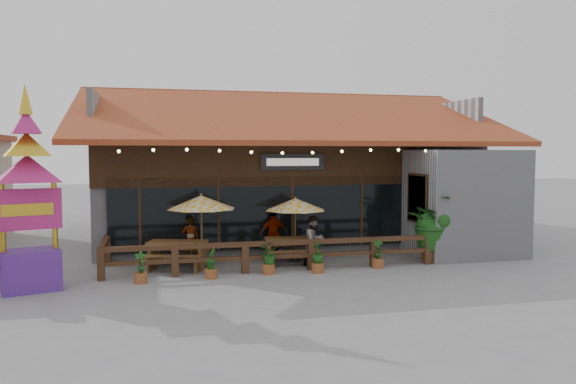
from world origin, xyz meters
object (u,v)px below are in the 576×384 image
object	(u,v)px
picnic_table_left	(178,250)
picnic_table_right	(291,246)
umbrella_left	(201,203)
tropical_plant	(431,224)
thai_sign_tower	(28,174)
umbrella_right	(295,205)

from	to	relation	value
picnic_table_left	picnic_table_right	bearing A→B (deg)	0.89
picnic_table_left	picnic_table_right	xyz separation A→B (m)	(3.57, 0.06, -0.02)
umbrella_left	picnic_table_right	size ratio (longest dim) A/B	1.39
tropical_plant	umbrella_left	bearing A→B (deg)	172.32
umbrella_left	picnic_table_right	world-z (taller)	umbrella_left
thai_sign_tower	tropical_plant	bearing A→B (deg)	4.86
tropical_plant	thai_sign_tower	bearing A→B (deg)	-175.14
picnic_table_left	thai_sign_tower	distance (m)	4.84
picnic_table_right	thai_sign_tower	distance (m)	7.96
umbrella_left	picnic_table_right	xyz separation A→B (m)	(2.83, -0.07, -1.44)
umbrella_left	picnic_table_left	bearing A→B (deg)	-170.68
thai_sign_tower	umbrella_left	bearing A→B (deg)	23.63
thai_sign_tower	picnic_table_left	bearing A→B (deg)	26.16
picnic_table_left	thai_sign_tower	size ratio (longest dim) A/B	0.38
umbrella_left	tropical_plant	xyz separation A→B (m)	(7.21, -0.97, -0.75)
tropical_plant	umbrella_right	bearing A→B (deg)	166.00
picnic_table_right	tropical_plant	bearing A→B (deg)	-11.70
picnic_table_right	thai_sign_tower	bearing A→B (deg)	-165.45
umbrella_left	picnic_table_left	world-z (taller)	umbrella_left
umbrella_right	picnic_table_left	size ratio (longest dim) A/B	1.03
umbrella_right	thai_sign_tower	xyz separation A→B (m)	(-7.49, -2.05, 1.13)
picnic_table_left	thai_sign_tower	world-z (taller)	thai_sign_tower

